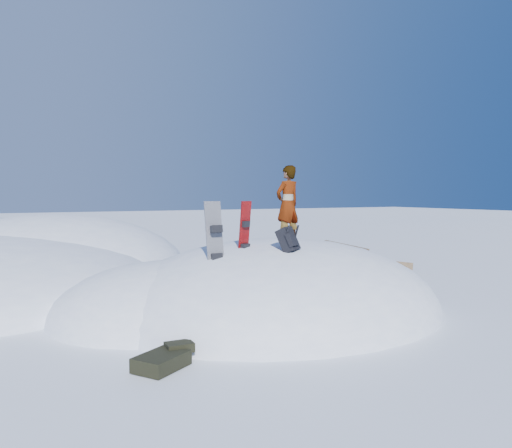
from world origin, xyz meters
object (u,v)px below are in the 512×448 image
snowboard_dark (215,246)px  person (288,204)px  snowboard_red (244,238)px  backpack (289,240)px

snowboard_dark → person: size_ratio=0.92×
person → snowboard_dark: bearing=20.6°
snowboard_dark → person: person is taller
snowboard_red → person: bearing=14.3°
snowboard_red → backpack: (0.57, -0.65, -0.01)m
backpack → person: 2.47m
snowboard_red → person: 2.37m
snowboard_red → snowboard_dark: snowboard_dark is taller
person → snowboard_red: bearing=25.7°
snowboard_dark → snowboard_red: bearing=16.9°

